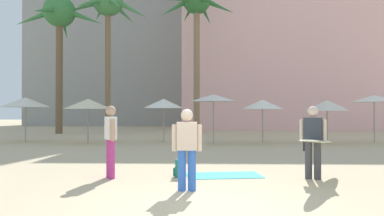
{
  "coord_description": "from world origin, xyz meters",
  "views": [
    {
      "loc": [
        -0.05,
        -5.78,
        1.57
      ],
      "look_at": [
        -0.45,
        6.99,
        1.69
      ],
      "focal_mm": 32.83,
      "sensor_mm": 36.0,
      "label": 1
    }
  ],
  "objects_px": {
    "cafe_umbrella_5": "(263,104)",
    "person_mid_right": "(315,140)",
    "cafe_umbrella_0": "(374,99)",
    "cafe_umbrella_3": "(164,103)",
    "cafe_umbrella_4": "(26,102)",
    "cafe_umbrella_6": "(213,98)",
    "beach_towel": "(224,175)",
    "palm_tree_far_left": "(108,9)",
    "backpack": "(180,168)",
    "person_mid_left": "(111,138)",
    "palm_tree_center": "(59,20)",
    "palm_tree_left": "(197,11)",
    "person_far_right": "(187,146)",
    "cafe_umbrella_1": "(327,105)",
    "cafe_umbrella_2": "(88,104)"
  },
  "relations": [
    {
      "from": "cafe_umbrella_5",
      "to": "person_mid_right",
      "type": "height_order",
      "value": "cafe_umbrella_5"
    },
    {
      "from": "cafe_umbrella_0",
      "to": "cafe_umbrella_5",
      "type": "distance_m",
      "value": 5.67
    },
    {
      "from": "cafe_umbrella_3",
      "to": "cafe_umbrella_4",
      "type": "bearing_deg",
      "value": -179.15
    },
    {
      "from": "cafe_umbrella_6",
      "to": "beach_towel",
      "type": "xyz_separation_m",
      "value": [
        0.0,
        -8.37,
        -2.22
      ]
    },
    {
      "from": "cafe_umbrella_4",
      "to": "palm_tree_far_left",
      "type": "bearing_deg",
      "value": 73.41
    },
    {
      "from": "cafe_umbrella_0",
      "to": "backpack",
      "type": "xyz_separation_m",
      "value": [
        -9.17,
        -9.48,
        -2.01
      ]
    },
    {
      "from": "person_mid_left",
      "to": "cafe_umbrella_0",
      "type": "bearing_deg",
      "value": 15.66
    },
    {
      "from": "palm_tree_far_left",
      "to": "palm_tree_center",
      "type": "bearing_deg",
      "value": -168.17
    },
    {
      "from": "cafe_umbrella_3",
      "to": "palm_tree_left",
      "type": "bearing_deg",
      "value": 77.31
    },
    {
      "from": "beach_towel",
      "to": "cafe_umbrella_0",
      "type": "bearing_deg",
      "value": 48.88
    },
    {
      "from": "cafe_umbrella_3",
      "to": "person_mid_left",
      "type": "distance_m",
      "value": 9.69
    },
    {
      "from": "cafe_umbrella_0",
      "to": "cafe_umbrella_3",
      "type": "height_order",
      "value": "cafe_umbrella_0"
    },
    {
      "from": "palm_tree_far_left",
      "to": "person_mid_right",
      "type": "distance_m",
      "value": 21.12
    },
    {
      "from": "backpack",
      "to": "person_mid_right",
      "type": "relative_size",
      "value": 0.15
    },
    {
      "from": "cafe_umbrella_3",
      "to": "person_far_right",
      "type": "xyz_separation_m",
      "value": [
        1.7,
        -10.9,
        -1.09
      ]
    },
    {
      "from": "palm_tree_far_left",
      "to": "person_far_right",
      "type": "distance_m",
      "value": 21.01
    },
    {
      "from": "cafe_umbrella_1",
      "to": "person_far_right",
      "type": "xyz_separation_m",
      "value": [
        -6.36,
        -10.3,
        -0.98
      ]
    },
    {
      "from": "cafe_umbrella_6",
      "to": "cafe_umbrella_0",
      "type": "bearing_deg",
      "value": 6.42
    },
    {
      "from": "cafe_umbrella_5",
      "to": "palm_tree_far_left",
      "type": "bearing_deg",
      "value": 142.24
    },
    {
      "from": "palm_tree_center",
      "to": "beach_towel",
      "type": "distance_m",
      "value": 20.76
    },
    {
      "from": "cafe_umbrella_5",
      "to": "person_mid_left",
      "type": "height_order",
      "value": "cafe_umbrella_5"
    },
    {
      "from": "beach_towel",
      "to": "person_mid_right",
      "type": "xyz_separation_m",
      "value": [
        2.05,
        -0.49,
        0.91
      ]
    },
    {
      "from": "beach_towel",
      "to": "person_mid_right",
      "type": "distance_m",
      "value": 2.3
    },
    {
      "from": "palm_tree_center",
      "to": "backpack",
      "type": "height_order",
      "value": "palm_tree_center"
    },
    {
      "from": "palm_tree_left",
      "to": "cafe_umbrella_4",
      "type": "distance_m",
      "value": 13.0
    },
    {
      "from": "cafe_umbrella_4",
      "to": "person_far_right",
      "type": "bearing_deg",
      "value": -50.79
    },
    {
      "from": "cafe_umbrella_2",
      "to": "backpack",
      "type": "xyz_separation_m",
      "value": [
        5.12,
        -8.72,
        -1.74
      ]
    },
    {
      "from": "person_far_right",
      "to": "beach_towel",
      "type": "bearing_deg",
      "value": -28.96
    },
    {
      "from": "beach_towel",
      "to": "backpack",
      "type": "relative_size",
      "value": 4.29
    },
    {
      "from": "palm_tree_far_left",
      "to": "cafe_umbrella_5",
      "type": "relative_size",
      "value": 4.94
    },
    {
      "from": "beach_towel",
      "to": "person_far_right",
      "type": "xyz_separation_m",
      "value": [
        -0.83,
        -1.66,
        0.88
      ]
    },
    {
      "from": "cafe_umbrella_5",
      "to": "cafe_umbrella_4",
      "type": "bearing_deg",
      "value": 178.94
    },
    {
      "from": "palm_tree_far_left",
      "to": "person_mid_left",
      "type": "relative_size",
      "value": 6.27
    },
    {
      "from": "person_far_right",
      "to": "palm_tree_far_left",
      "type": "bearing_deg",
      "value": 17.52
    },
    {
      "from": "palm_tree_far_left",
      "to": "cafe_umbrella_3",
      "type": "distance_m",
      "value": 11.27
    },
    {
      "from": "palm_tree_far_left",
      "to": "cafe_umbrella_2",
      "type": "height_order",
      "value": "palm_tree_far_left"
    },
    {
      "from": "cafe_umbrella_3",
      "to": "beach_towel",
      "type": "xyz_separation_m",
      "value": [
        2.52,
        -9.24,
        -1.97
      ]
    },
    {
      "from": "person_mid_left",
      "to": "backpack",
      "type": "bearing_deg",
      "value": -19.09
    },
    {
      "from": "person_mid_right",
      "to": "palm_tree_left",
      "type": "bearing_deg",
      "value": 33.07
    },
    {
      "from": "palm_tree_left",
      "to": "cafe_umbrella_1",
      "type": "distance_m",
      "value": 12.07
    },
    {
      "from": "person_far_right",
      "to": "palm_tree_left",
      "type": "bearing_deg",
      "value": -1.94
    },
    {
      "from": "palm_tree_far_left",
      "to": "cafe_umbrella_2",
      "type": "relative_size",
      "value": 4.57
    },
    {
      "from": "cafe_umbrella_5",
      "to": "cafe_umbrella_6",
      "type": "height_order",
      "value": "cafe_umbrella_6"
    },
    {
      "from": "cafe_umbrella_2",
      "to": "palm_tree_far_left",
      "type": "bearing_deg",
      "value": 98.74
    },
    {
      "from": "cafe_umbrella_6",
      "to": "cafe_umbrella_2",
      "type": "bearing_deg",
      "value": 178.54
    },
    {
      "from": "cafe_umbrella_3",
      "to": "cafe_umbrella_4",
      "type": "relative_size",
      "value": 0.91
    },
    {
      "from": "cafe_umbrella_0",
      "to": "person_mid_right",
      "type": "bearing_deg",
      "value": -121.76
    },
    {
      "from": "palm_tree_far_left",
      "to": "palm_tree_center",
      "type": "distance_m",
      "value": 3.51
    },
    {
      "from": "person_mid_right",
      "to": "person_far_right",
      "type": "relative_size",
      "value": 1.7
    },
    {
      "from": "cafe_umbrella_4",
      "to": "cafe_umbrella_2",
      "type": "bearing_deg",
      "value": -9.95
    }
  ]
}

